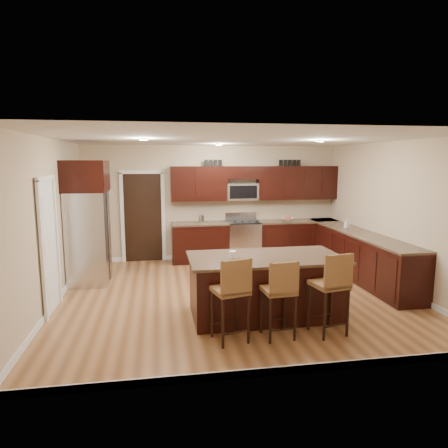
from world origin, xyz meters
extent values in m
plane|color=#916139|center=(0.00, 0.00, 0.00)|extent=(6.00, 6.00, 0.00)
plane|color=silver|center=(0.00, 0.00, 2.70)|extent=(6.00, 6.00, 0.00)
plane|color=#C0AB8B|center=(0.00, 2.75, 1.35)|extent=(6.00, 0.00, 6.00)
plane|color=#C0AB8B|center=(-3.00, 0.00, 1.35)|extent=(0.00, 5.50, 5.50)
plane|color=#C0AB8B|center=(3.00, 0.00, 1.35)|extent=(0.00, 5.50, 5.50)
cube|color=black|center=(-0.35, 2.45, 0.44)|extent=(1.30, 0.60, 0.88)
cube|color=black|center=(2.03, 2.45, 0.44)|extent=(1.94, 0.60, 0.88)
cube|color=black|center=(2.70, 0.48, 0.44)|extent=(0.60, 3.35, 0.88)
cube|color=brown|center=(-0.35, 2.45, 0.90)|extent=(1.30, 0.63, 0.04)
cube|color=brown|center=(2.03, 2.45, 0.90)|extent=(1.94, 0.63, 0.04)
cube|color=brown|center=(2.70, 0.48, 0.90)|extent=(0.63, 3.35, 0.04)
cube|color=black|center=(-0.35, 2.58, 1.82)|extent=(1.30, 0.33, 0.80)
cube|color=black|center=(2.03, 2.58, 1.82)|extent=(1.94, 0.33, 0.80)
cube|color=black|center=(0.68, 2.58, 2.07)|extent=(0.76, 0.33, 0.30)
cube|color=silver|center=(0.68, 2.45, 0.45)|extent=(0.76, 0.64, 0.90)
cube|color=black|center=(0.68, 2.45, 0.91)|extent=(0.76, 0.60, 0.03)
cube|color=black|center=(0.68, 2.15, 0.45)|extent=(0.65, 0.01, 0.45)
cube|color=silver|center=(0.68, 2.72, 1.02)|extent=(0.76, 0.05, 0.18)
cube|color=silver|center=(0.68, 2.60, 1.62)|extent=(0.76, 0.31, 0.40)
cube|color=black|center=(-1.65, 2.73, 1.03)|extent=(0.85, 0.03, 2.06)
cube|color=white|center=(-2.98, -0.30, 1.02)|extent=(0.03, 0.80, 2.04)
cube|color=black|center=(0.28, -1.01, 0.44)|extent=(2.21, 1.12, 0.88)
cube|color=brown|center=(0.28, -1.01, 0.90)|extent=(2.31, 1.22, 0.04)
cube|color=black|center=(0.28, -1.01, 0.04)|extent=(2.13, 1.04, 0.09)
cube|color=brown|center=(-0.40, -1.79, 0.68)|extent=(0.51, 0.51, 0.06)
cube|color=brown|center=(-0.36, -1.98, 0.90)|extent=(0.42, 0.14, 0.45)
cylinder|color=black|center=(-0.58, -1.97, 0.33)|extent=(0.04, 0.04, 0.65)
cylinder|color=black|center=(-0.22, -1.97, 0.33)|extent=(0.04, 0.04, 0.65)
cylinder|color=black|center=(-0.58, -1.61, 0.33)|extent=(0.04, 0.04, 0.65)
cylinder|color=black|center=(-0.22, -1.61, 0.33)|extent=(0.04, 0.04, 0.65)
cube|color=brown|center=(0.25, -1.79, 0.65)|extent=(0.43, 0.43, 0.06)
cube|color=brown|center=(0.26, -1.97, 0.86)|extent=(0.40, 0.07, 0.43)
cylinder|color=black|center=(0.07, -1.96, 0.31)|extent=(0.03, 0.03, 0.62)
cylinder|color=black|center=(0.42, -1.96, 0.31)|extent=(0.03, 0.03, 0.62)
cylinder|color=black|center=(0.07, -1.62, 0.31)|extent=(0.03, 0.03, 0.62)
cylinder|color=black|center=(0.42, -1.62, 0.31)|extent=(0.03, 0.03, 0.62)
cube|color=brown|center=(0.95, -1.79, 0.69)|extent=(0.50, 0.50, 0.06)
cube|color=brown|center=(0.99, -1.98, 0.92)|extent=(0.43, 0.12, 0.46)
cylinder|color=black|center=(0.77, -1.98, 0.33)|extent=(0.04, 0.04, 0.66)
cylinder|color=black|center=(1.14, -1.98, 0.33)|extent=(0.04, 0.04, 0.66)
cylinder|color=black|center=(0.77, -1.61, 0.33)|extent=(0.04, 0.04, 0.66)
cylinder|color=black|center=(1.14, -1.61, 0.33)|extent=(0.04, 0.04, 0.66)
cube|color=silver|center=(-2.62, 1.14, 0.88)|extent=(0.72, 0.88, 1.77)
cube|color=black|center=(-2.26, 1.14, 0.88)|extent=(0.01, 0.02, 1.68)
cylinder|color=silver|center=(-2.23, 1.06, 0.97)|extent=(0.02, 0.02, 0.79)
cylinder|color=silver|center=(-2.23, 1.22, 0.97)|extent=(0.02, 0.02, 0.79)
cube|color=black|center=(-2.62, 1.14, 2.06)|extent=(0.78, 0.94, 0.58)
cube|color=brown|center=(1.01, 1.92, 0.01)|extent=(0.95, 0.79, 0.01)
imported|color=silver|center=(1.77, 2.45, 0.96)|extent=(0.36, 0.36, 0.07)
imported|color=#B2B2B2|center=(2.70, 1.25, 1.01)|extent=(0.11, 0.11, 0.19)
cylinder|color=silver|center=(-0.31, 2.45, 1.01)|extent=(0.12, 0.12, 0.18)
cylinder|color=silver|center=(-0.33, 2.45, 1.00)|extent=(0.11, 0.11, 0.16)
cylinder|color=white|center=(-0.22, -1.01, 0.97)|extent=(0.10, 0.10, 0.10)
camera|label=1|loc=(-1.29, -6.67, 2.33)|focal=32.00mm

